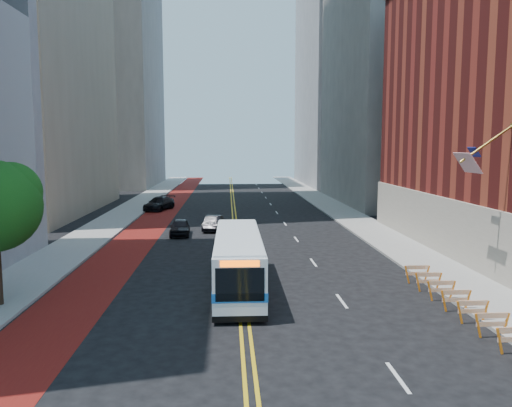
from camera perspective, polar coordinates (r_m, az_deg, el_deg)
The scene contains 15 objects.
ground at distance 18.72m, azimuth -0.95°, elevation -16.95°, with size 160.00×160.00×0.00m, color black.
sidewalk_left at distance 49.04m, azimuth -16.59°, elevation -2.32°, with size 4.00×140.00×0.15m, color gray.
sidewalk_right at distance 49.37m, azimuth 11.66°, elevation -2.12°, with size 4.00×140.00×0.15m, color gray.
bus_lane_paint at distance 48.30m, azimuth -12.08°, elevation -2.41°, with size 3.60×140.00×0.01m, color #630E0E.
center_line_inner at distance 47.73m, azimuth -2.63°, elevation -2.37°, with size 0.14×140.00×0.01m, color gold.
center_line_outer at distance 47.74m, azimuth -2.20°, elevation -2.37°, with size 0.14×140.00×0.01m, color gold.
lane_dashes at distance 55.91m, azimuth 2.38°, elevation -1.04°, with size 0.14×98.20×0.01m.
midrise_right_near at distance 70.43m, azimuth 17.17°, elevation 16.60°, with size 18.00×26.00×40.00m, color slate.
midrise_right_far at distance 100.30m, azimuth 11.62°, elevation 18.04°, with size 20.00×28.00×55.00m, color gray.
midrise_left_far at distance 101.09m, azimuth -17.67°, elevation 20.68°, with size 20.00×26.00×65.00m, color slate.
construction_barriers at distance 23.98m, azimuth 22.67°, elevation -10.39°, with size 1.42×10.91×1.00m.
transit_bus at distance 26.17m, azimuth -2.05°, elevation -6.50°, with size 2.44×10.73×2.95m.
car_a at distance 42.27m, azimuth -8.71°, elevation -2.69°, with size 1.62×4.02×1.37m, color black.
car_b at distance 44.35m, azimuth -4.94°, elevation -2.25°, with size 1.36×3.89×1.28m, color black.
car_c at distance 59.06m, azimuth -11.00°, elevation -0.00°, with size 2.14×5.26×1.53m, color black.
Camera 1 is at (-0.68, -17.14, 7.50)m, focal length 35.00 mm.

